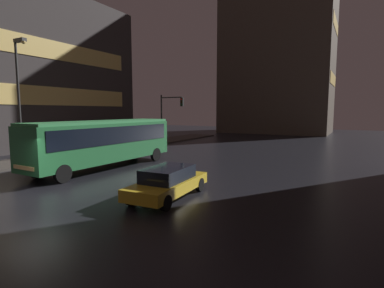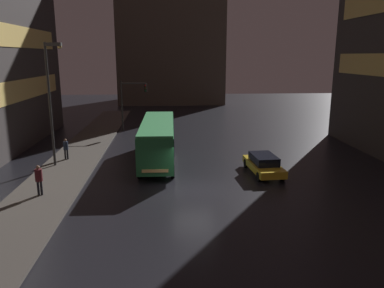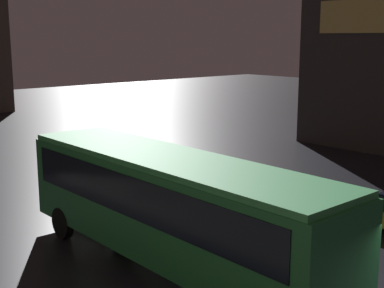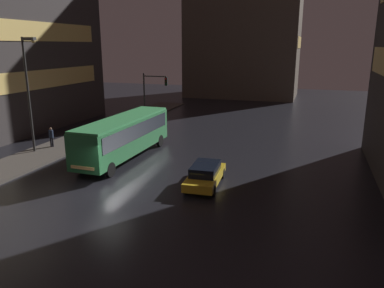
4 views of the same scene
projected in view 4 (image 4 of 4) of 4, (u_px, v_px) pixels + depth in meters
name	position (u px, v px, depth m)	size (l,w,h in m)	color
ground_plane	(108.00, 192.00, 22.29)	(120.00, 120.00, 0.00)	black
sidewalk_left	(77.00, 140.00, 34.16)	(4.00, 48.00, 0.15)	#47423D
building_far_backdrop	(245.00, 10.00, 61.67)	(18.07, 12.00, 28.23)	#4C4238
bus_near	(124.00, 133.00, 28.54)	(2.66, 11.11, 3.20)	#236B38
car_taxi	(205.00, 174.00, 23.26)	(2.09, 4.71, 1.38)	gold
pedestrian_mid	(51.00, 135.00, 31.54)	(0.52, 0.52, 1.65)	black
traffic_light_main	(153.00, 90.00, 40.57)	(2.86, 0.35, 5.56)	#2D2D2D
street_lamp_sidewalk	(29.00, 79.00, 28.88)	(1.25, 0.36, 8.95)	#2D2D2D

